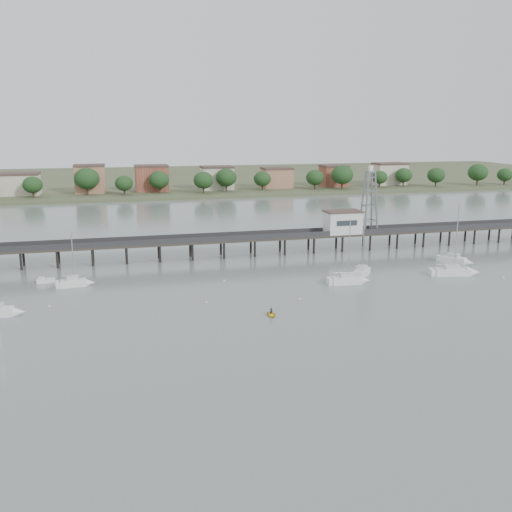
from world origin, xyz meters
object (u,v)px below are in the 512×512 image
(sailboat_d, at_px, (459,272))
(sailboat_a, at_px, (2,312))
(sailboat_c, at_px, (363,271))
(sailboat_b, at_px, (78,283))
(sailboat_f, at_px, (352,280))
(yellow_dinghy, at_px, (271,316))
(lattice_tower, at_px, (369,202))
(pier, at_px, (238,239))
(white_tender, at_px, (45,281))
(sailboat_e, at_px, (458,261))

(sailboat_d, distance_m, sailboat_a, 82.53)
(sailboat_c, distance_m, sailboat_b, 54.10)
(sailboat_a, bearing_deg, sailboat_f, 8.34)
(sailboat_d, height_order, sailboat_b, sailboat_d)
(yellow_dinghy, bearing_deg, sailboat_f, 36.78)
(lattice_tower, relative_size, yellow_dinghy, 5.95)
(sailboat_f, bearing_deg, sailboat_b, 171.60)
(sailboat_d, distance_m, sailboat_c, 18.81)
(lattice_tower, bearing_deg, sailboat_f, -120.07)
(sailboat_d, distance_m, sailboat_f, 22.90)
(pier, distance_m, yellow_dinghy, 41.75)
(white_tender, bearing_deg, yellow_dinghy, -41.78)
(pier, xyz_separation_m, sailboat_d, (38.43, -26.98, -3.16))
(sailboat_c, bearing_deg, sailboat_f, 179.14)
(sailboat_c, distance_m, sailboat_a, 64.90)
(sailboat_a, bearing_deg, white_tender, 81.13)
(white_tender, bearing_deg, sailboat_d, -13.42)
(yellow_dinghy, bearing_deg, sailboat_e, 26.95)
(sailboat_b, height_order, sailboat_a, sailboat_a)
(sailboat_b, distance_m, sailboat_a, 17.73)
(pier, distance_m, sailboat_c, 30.16)
(pier, relative_size, yellow_dinghy, 57.55)
(white_tender, distance_m, yellow_dinghy, 45.62)
(sailboat_f, bearing_deg, sailboat_a, -172.59)
(pier, bearing_deg, sailboat_d, -35.07)
(sailboat_e, bearing_deg, yellow_dinghy, -105.48)
(sailboat_b, bearing_deg, white_tender, 141.68)
(sailboat_e, height_order, sailboat_a, sailboat_a)
(sailboat_e, bearing_deg, sailboat_d, -72.89)
(sailboat_c, distance_m, yellow_dinghy, 30.89)
(sailboat_c, height_order, sailboat_b, sailboat_c)
(sailboat_f, xyz_separation_m, yellow_dinghy, (-19.40, -13.83, -0.65))
(pier, bearing_deg, lattice_tower, 0.00)
(sailboat_f, bearing_deg, lattice_tower, 63.72)
(pier, distance_m, lattice_tower, 32.34)
(lattice_tower, height_order, sailboat_d, lattice_tower)
(pier, xyz_separation_m, lattice_tower, (31.50, 0.00, 7.31))
(sailboat_c, distance_m, white_tender, 60.50)
(sailboat_e, distance_m, sailboat_b, 77.23)
(sailboat_a, bearing_deg, yellow_dinghy, -9.37)
(pier, xyz_separation_m, sailboat_f, (15.54, -27.57, -3.15))
(sailboat_d, bearing_deg, sailboat_e, 69.58)
(white_tender, bearing_deg, sailboat_c, -11.93)
(pier, relative_size, sailboat_a, 12.91)
(pier, xyz_separation_m, sailboat_e, (43.62, -18.59, -3.14))
(sailboat_e, distance_m, yellow_dinghy, 52.69)
(pier, bearing_deg, sailboat_f, -60.60)
(sailboat_b, bearing_deg, sailboat_c, -10.02)
(sailboat_e, relative_size, sailboat_d, 0.78)
(sailboat_d, xyz_separation_m, sailboat_f, (-22.89, -0.59, 0.01))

